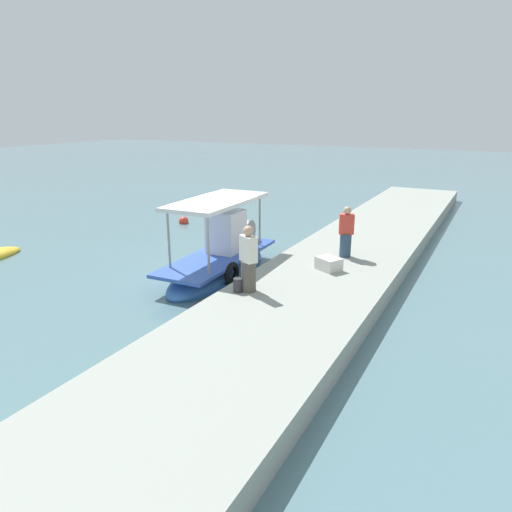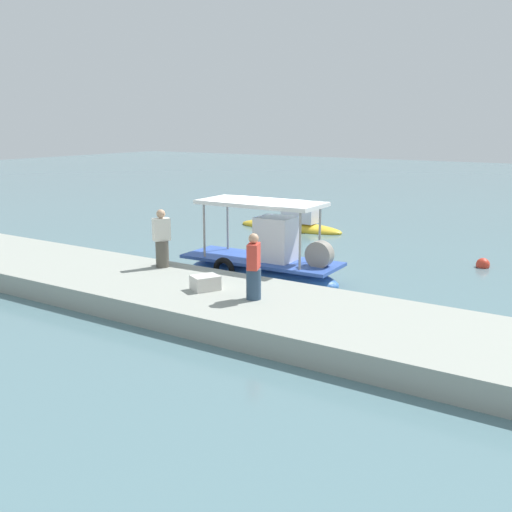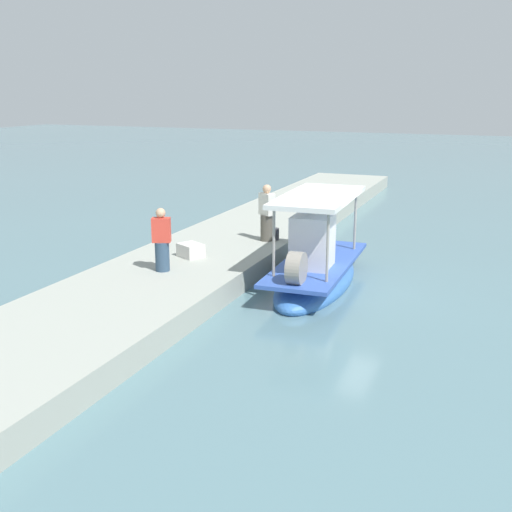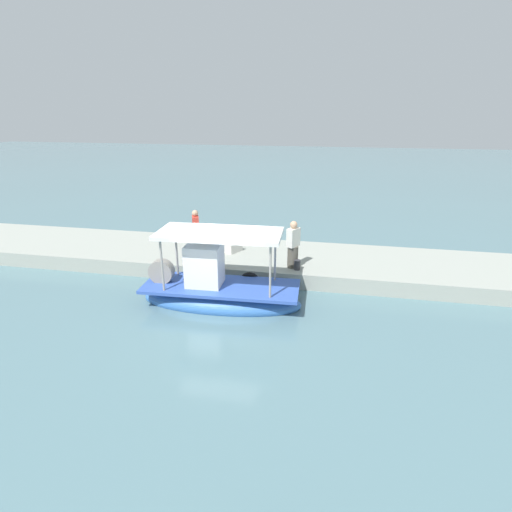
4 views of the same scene
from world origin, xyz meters
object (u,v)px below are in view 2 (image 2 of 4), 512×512
at_px(fisherman_by_crate, 162,241).
at_px(moored_boat_near, 292,225).
at_px(marker_buoy, 483,265).
at_px(fisherman_near_bollard, 254,270).
at_px(mooring_bollard, 162,259).
at_px(main_fishing_boat, 264,265).
at_px(cargo_crate, 205,283).

relative_size(fisherman_by_crate, moored_boat_near, 0.33).
distance_m(fisherman_by_crate, marker_buoy, 10.78).
distance_m(fisherman_near_bollard, mooring_bollard, 4.57).
bearing_deg(marker_buoy, moored_boat_near, 162.50).
bearing_deg(fisherman_near_bollard, main_fishing_boat, 118.88).
bearing_deg(cargo_crate, marker_buoy, 61.09).
xyz_separation_m(main_fishing_boat, fisherman_by_crate, (-2.16, -2.22, 0.89)).
height_order(main_fishing_boat, moored_boat_near, main_fishing_boat).
distance_m(marker_buoy, moored_boat_near, 9.50).
distance_m(main_fishing_boat, moored_boat_near, 9.07).
distance_m(fisherman_by_crate, mooring_bollard, 0.66).
distance_m(mooring_bollard, cargo_crate, 3.14).
bearing_deg(fisherman_near_bollard, mooring_bollard, 160.84).
relative_size(mooring_bollard, moored_boat_near, 0.07).
height_order(main_fishing_boat, fisherman_by_crate, main_fishing_boat).
bearing_deg(moored_boat_near, cargo_crate, -70.58).
height_order(fisherman_near_bollard, mooring_bollard, fisherman_near_bollard).
xyz_separation_m(cargo_crate, moored_boat_near, (-4.14, 11.76, -0.58)).
height_order(mooring_bollard, marker_buoy, mooring_bollard).
bearing_deg(mooring_bollard, fisherman_by_crate, -47.99).
xyz_separation_m(fisherman_near_bollard, cargo_crate, (-1.50, 0.02, -0.55)).
bearing_deg(moored_boat_near, fisherman_by_crate, -81.57).
xyz_separation_m(main_fishing_boat, mooring_bollard, (-2.35, -2.02, 0.29)).
relative_size(cargo_crate, moored_boat_near, 0.13).
height_order(main_fishing_boat, marker_buoy, main_fishing_boat).
bearing_deg(cargo_crate, moored_boat_near, 109.42).
distance_m(fisherman_near_bollard, fisherman_by_crate, 4.29).
bearing_deg(fisherman_near_bollard, fisherman_by_crate, 162.65).
relative_size(fisherman_by_crate, mooring_bollard, 4.74).
xyz_separation_m(fisherman_by_crate, mooring_bollard, (-0.19, 0.21, -0.60)).
distance_m(main_fishing_boat, marker_buoy, 7.62).
bearing_deg(fisherman_by_crate, main_fishing_boat, 45.84).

